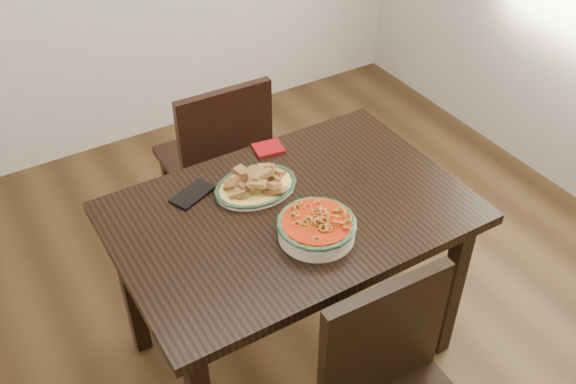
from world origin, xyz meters
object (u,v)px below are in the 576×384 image
chair_far (218,157)px  noodle_bowl (317,226)px  fish_plate (255,179)px  smartphone (192,194)px  dining_table (291,230)px

chair_far → noodle_bowl: (-0.06, -0.89, 0.29)m
fish_plate → noodle_bowl: bearing=-80.9°
noodle_bowl → smartphone: noodle_bowl is taller
chair_far → fish_plate: (-0.11, -0.57, 0.30)m
chair_far → fish_plate: size_ratio=2.98×
dining_table → noodle_bowl: noodle_bowl is taller
chair_far → smartphone: bearing=57.9°
chair_far → fish_plate: chair_far is taller
smartphone → dining_table: bearing=-66.3°
dining_table → chair_far: chair_far is taller
smartphone → noodle_bowl: bearing=-80.6°
dining_table → chair_far: 0.74m
fish_plate → noodle_bowl: (0.05, -0.32, -0.00)m
chair_far → noodle_bowl: size_ratio=3.40×
noodle_bowl → chair_far: bearing=86.0°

